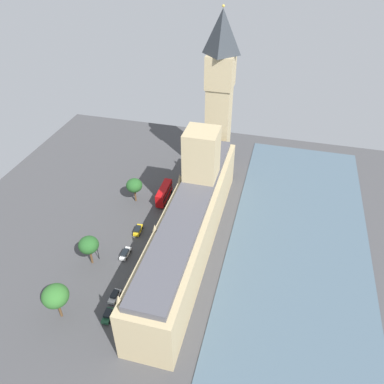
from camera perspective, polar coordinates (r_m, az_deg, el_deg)
name	(u,v)px	position (r m, az deg, el deg)	size (l,w,h in m)	color
ground_plane	(183,246)	(107.64, -1.40, -8.01)	(140.73, 140.73, 0.00)	#424244
river_thames	(298,267)	(105.69, 15.45, -10.68)	(38.10, 126.66, 0.25)	#475B6B
parliament_building	(191,219)	(102.76, -0.11, -4.02)	(12.25, 70.73, 29.55)	tan
clock_tower	(219,95)	(125.23, 4.10, 14.19)	(8.64, 8.64, 54.52)	tan
double_decker_bus_near_tower	(164,193)	(122.41, -4.19, -0.15)	(2.81, 10.54, 4.75)	#B20C0F
car_yellow_cab_leading	(138,230)	(112.20, -8.06, -5.60)	(2.10, 4.71, 1.74)	gold
car_white_midblock	(125,253)	(105.81, -9.91, -9.00)	(1.84, 4.67, 1.74)	silver
car_silver_far_end	(115,296)	(96.69, -11.45, -14.95)	(1.89, 4.23, 1.74)	#B7B7BC
car_dark_green_corner	(108,315)	(93.64, -12.43, -17.48)	(2.07, 4.26, 1.74)	#19472D
pedestrian_under_trees	(185,194)	(124.79, -1.01, -0.32)	(0.66, 0.69, 1.65)	navy
pedestrian_opposite_hall	(186,189)	(126.94, -0.93, 0.39)	(0.59, 0.66, 1.59)	#336B60
plane_tree_by_river_gate	(134,186)	(120.98, -8.61, 0.96)	(5.09, 5.09, 8.20)	brown
plane_tree_trailing	(89,245)	(102.09, -15.16, -7.64)	(5.21, 5.21, 8.68)	brown
plane_tree_kerbside	(55,296)	(92.07, -19.70, -14.40)	(5.96, 5.96, 9.60)	brown
street_lamp_slot_10	(97,247)	(104.02, -13.99, -7.97)	(0.56, 0.56, 6.28)	black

